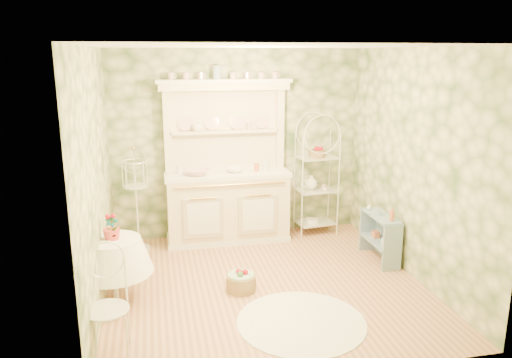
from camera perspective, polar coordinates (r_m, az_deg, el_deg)
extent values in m
plane|color=tan|center=(5.99, 1.01, -11.90)|extent=(3.60, 3.60, 0.00)
plane|color=white|center=(5.38, 1.14, 14.91)|extent=(3.60, 3.60, 0.00)
plane|color=beige|center=(5.42, -17.79, -0.17)|extent=(3.60, 3.60, 0.00)
plane|color=beige|center=(6.18, 17.57, 1.54)|extent=(3.60, 3.60, 0.00)
plane|color=beige|center=(7.26, -2.13, 3.98)|extent=(3.60, 3.60, 0.00)
plane|color=beige|center=(3.86, 7.11, -5.25)|extent=(3.60, 3.60, 0.00)
cube|color=#F8EAC8|center=(6.99, -3.34, 1.87)|extent=(1.87, 0.61, 2.29)
cube|color=white|center=(7.42, 6.93, 0.55)|extent=(0.61, 0.47, 1.80)
cube|color=#7794AE|center=(6.71, 13.97, -6.45)|extent=(0.36, 0.76, 0.63)
cylinder|color=white|center=(5.69, -15.85, -10.27)|extent=(0.71, 0.71, 0.66)
cube|color=white|center=(4.68, -16.77, -13.68)|extent=(0.51, 0.51, 0.98)
cube|color=white|center=(6.88, -13.52, -2.10)|extent=(0.39, 0.39, 1.50)
cylinder|color=#95774B|center=(5.80, -1.72, -11.66)|extent=(0.36, 0.36, 0.21)
cylinder|color=white|center=(5.24, 5.19, -15.94)|extent=(1.70, 1.70, 0.01)
imported|color=white|center=(6.90, -6.75, 0.53)|extent=(0.41, 0.41, 0.08)
imported|color=white|center=(7.02, -2.43, 0.85)|extent=(0.30, 0.30, 0.07)
imported|color=white|center=(7.02, -6.77, 5.70)|extent=(0.15, 0.15, 0.11)
imported|color=white|center=(7.13, -0.72, 5.92)|extent=(0.11, 0.11, 0.10)
imported|color=#3F7238|center=(5.46, -16.13, -5.45)|extent=(0.16, 0.12, 0.27)
imported|color=#B8613D|center=(6.41, 15.28, -4.06)|extent=(0.07, 0.07, 0.17)
imported|color=#889EBA|center=(6.60, 13.79, -3.70)|extent=(0.06, 0.06, 0.10)
imported|color=silver|center=(6.79, 12.79, -3.19)|extent=(0.07, 0.07, 0.08)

